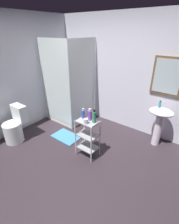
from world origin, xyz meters
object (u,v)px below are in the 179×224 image
at_px(hand_soap_bottle, 160,105).
at_px(conditioner_bottle_purple, 90,115).
at_px(toilet, 15,127).
at_px(shampoo_bottle_blue, 83,114).
at_px(shower_stall, 71,103).
at_px(rinse_cup, 86,121).
at_px(storage_cart, 88,136).
at_px(bath_mat, 66,137).
at_px(body_wash_bottle_green, 94,117).
at_px(pedestal_sink, 160,120).

height_order(hand_soap_bottle, conditioner_bottle_purple, conditioner_bottle_purple).
height_order(toilet, shampoo_bottle_blue, shampoo_bottle_blue).
bearing_deg(hand_soap_bottle, shower_stall, -170.80).
bearing_deg(shower_stall, rinse_cup, -36.29).
relative_size(storage_cart, shampoo_bottle_blue, 3.98).
xyz_separation_m(toilet, conditioner_bottle_purple, (1.51, 0.62, 0.52)).
relative_size(storage_cart, bath_mat, 1.23).
height_order(shower_stall, conditioner_bottle_purple, shower_stall).
distance_m(storage_cart, bath_mat, 0.87).
distance_m(conditioner_bottle_purple, bath_mat, 1.12).
distance_m(hand_soap_bottle, conditioner_bottle_purple, 1.38).
bearing_deg(rinse_cup, shampoo_bottle_blue, 142.03).
bearing_deg(body_wash_bottle_green, shampoo_bottle_blue, 177.25).
relative_size(shampoo_bottle_blue, conditioner_bottle_purple, 0.87).
xyz_separation_m(toilet, rinse_cup, (1.54, 0.48, 0.47)).
relative_size(pedestal_sink, rinse_cup, 9.33).
bearing_deg(bath_mat, toilet, -136.84).
height_order(hand_soap_bottle, bath_mat, hand_soap_bottle).
bearing_deg(toilet, shampoo_bottle_blue, 23.58).
bearing_deg(storage_cart, hand_soap_bottle, 54.18).
relative_size(toilet, conditioner_bottle_purple, 3.57).
bearing_deg(toilet, rinse_cup, 17.16).
height_order(conditioner_bottle_purple, body_wash_bottle_green, body_wash_bottle_green).
bearing_deg(rinse_cup, toilet, -162.84).
relative_size(hand_soap_bottle, body_wash_bottle_green, 0.57).
bearing_deg(body_wash_bottle_green, conditioner_bottle_purple, 166.31).
distance_m(pedestal_sink, conditioner_bottle_purple, 1.42).
relative_size(hand_soap_bottle, rinse_cup, 1.57).
bearing_deg(hand_soap_bottle, shampoo_bottle_blue, -130.84).
bearing_deg(rinse_cup, hand_soap_bottle, 57.07).
bearing_deg(conditioner_bottle_purple, storage_cart, -96.24).
distance_m(toilet, rinse_cup, 1.68).
xyz_separation_m(conditioner_bottle_purple, rinse_cup, (0.03, -0.14, -0.05)).
relative_size(hand_soap_bottle, shampoo_bottle_blue, 0.73).
distance_m(toilet, shampoo_bottle_blue, 1.58).
relative_size(body_wash_bottle_green, bath_mat, 0.40).
bearing_deg(shampoo_bottle_blue, shower_stall, 143.97).
height_order(shower_stall, hand_soap_bottle, shower_stall).
relative_size(pedestal_sink, shampoo_bottle_blue, 4.36).
bearing_deg(bath_mat, storage_cart, -12.03).
bearing_deg(bath_mat, shower_stall, 124.97).
height_order(toilet, rinse_cup, rinse_cup).
bearing_deg(rinse_cup, body_wash_bottle_green, 53.32).
height_order(pedestal_sink, hand_soap_bottle, hand_soap_bottle).
xyz_separation_m(storage_cart, shampoo_bottle_blue, (-0.13, 0.04, 0.38)).
distance_m(shampoo_bottle_blue, rinse_cup, 0.21).
distance_m(toilet, conditioner_bottle_purple, 1.71).
relative_size(shower_stall, toilet, 2.63).
relative_size(toilet, body_wash_bottle_green, 3.16).
distance_m(pedestal_sink, toilet, 2.95).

